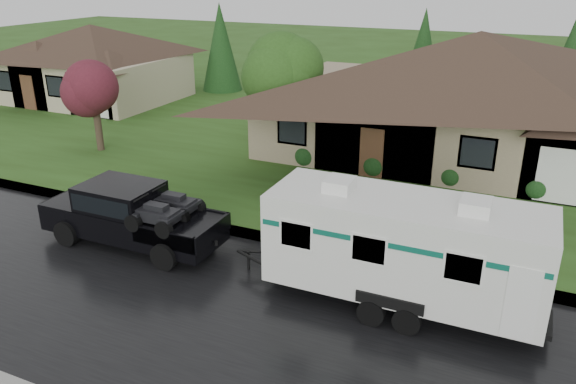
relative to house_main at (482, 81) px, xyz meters
The scene contains 11 objects.
ground 14.48m from the house_main, 99.41° to the right, with size 140.00×140.00×0.00m, color #2A4917.
road 16.40m from the house_main, 98.24° to the right, with size 140.00×8.00×0.01m, color black.
curb 12.32m from the house_main, 101.19° to the right, with size 140.00×0.50×0.15m, color gray.
lawn 4.36m from the house_main, 153.11° to the left, with size 140.00×26.00×0.15m, color #2A4917.
house_main is the anchor object (origin of this frame).
house_far 24.17m from the house_main, behind, with size 10.80×8.64×5.80m.
tree_left_green 8.92m from the house_main, 150.36° to the right, with size 3.42×3.42×5.66m.
tree_red 17.72m from the house_main, 158.44° to the right, with size 2.56×2.56×4.23m.
shrub_row 5.42m from the house_main, 93.69° to the right, with size 13.60×1.00×1.00m.
pickup_truck 16.46m from the house_main, 123.41° to the right, with size 5.97×2.27×1.99m.
travel_trailer 13.70m from the house_main, 90.62° to the right, with size 7.37×2.59×3.31m.
Camera 1 is at (4.66, -12.58, 8.37)m, focal length 35.00 mm.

